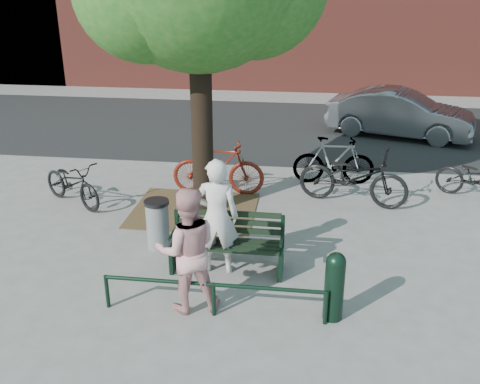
# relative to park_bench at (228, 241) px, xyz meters

# --- Properties ---
(ground) EXTENTS (90.00, 90.00, 0.00)m
(ground) POSITION_rel_park_bench_xyz_m (0.00, -0.08, -0.48)
(ground) COLOR gray
(ground) RESTS_ON ground
(dirt_pit) EXTENTS (2.40, 2.00, 0.02)m
(dirt_pit) POSITION_rel_park_bench_xyz_m (-1.00, 2.12, -0.47)
(dirt_pit) COLOR brown
(dirt_pit) RESTS_ON ground
(road) EXTENTS (40.00, 7.00, 0.01)m
(road) POSITION_rel_park_bench_xyz_m (0.00, 8.42, -0.47)
(road) COLOR black
(road) RESTS_ON ground
(park_bench) EXTENTS (1.74, 0.54, 0.97)m
(park_bench) POSITION_rel_park_bench_xyz_m (0.00, 0.00, 0.00)
(park_bench) COLOR black
(park_bench) RESTS_ON ground
(guard_railing) EXTENTS (3.06, 0.06, 0.51)m
(guard_railing) POSITION_rel_park_bench_xyz_m (0.00, -1.28, -0.08)
(guard_railing) COLOR black
(guard_railing) RESTS_ON ground
(person_left) EXTENTS (0.71, 0.50, 1.85)m
(person_left) POSITION_rel_park_bench_xyz_m (-0.15, -0.10, 0.45)
(person_left) COLOR beige
(person_left) RESTS_ON ground
(person_right) EXTENTS (1.03, 0.90, 1.78)m
(person_right) POSITION_rel_park_bench_xyz_m (-0.37, -1.13, 0.41)
(person_right) COLOR #D0918F
(person_right) RESTS_ON ground
(bollard) EXTENTS (0.27, 0.27, 0.99)m
(bollard) POSITION_rel_park_bench_xyz_m (1.60, -1.13, 0.05)
(bollard) COLOR black
(bollard) RESTS_ON ground
(litter_bin) EXTENTS (0.42, 0.42, 0.86)m
(litter_bin) POSITION_rel_park_bench_xyz_m (-1.28, 0.54, -0.04)
(litter_bin) COLOR gray
(litter_bin) RESTS_ON ground
(bicycle_a) EXTENTS (1.80, 1.44, 0.92)m
(bicycle_a) POSITION_rel_park_bench_xyz_m (-3.48, 2.12, -0.02)
(bicycle_a) COLOR black
(bicycle_a) RESTS_ON ground
(bicycle_b) EXTENTS (1.95, 0.60, 1.16)m
(bicycle_b) POSITION_rel_park_bench_xyz_m (-0.67, 3.05, 0.10)
(bicycle_b) COLOR #59160C
(bicycle_b) RESTS_ON ground
(bicycle_c) EXTENTS (2.31, 1.29, 1.15)m
(bicycle_c) POSITION_rel_park_bench_xyz_m (2.09, 2.90, 0.10)
(bicycle_c) COLOR black
(bicycle_c) RESTS_ON ground
(bicycle_d) EXTENTS (1.80, 0.58, 1.07)m
(bicycle_d) POSITION_rel_park_bench_xyz_m (1.74, 3.98, 0.06)
(bicycle_d) COLOR gray
(bicycle_d) RESTS_ON ground
(bicycle_e) EXTENTS (1.82, 1.41, 0.92)m
(bicycle_e) POSITION_rel_park_bench_xyz_m (4.67, 3.43, -0.02)
(bicycle_e) COLOR black
(bicycle_e) RESTS_ON ground
(parked_car) EXTENTS (4.27, 2.55, 1.33)m
(parked_car) POSITION_rel_park_bench_xyz_m (3.72, 8.03, 0.19)
(parked_car) COLOR slate
(parked_car) RESTS_ON ground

